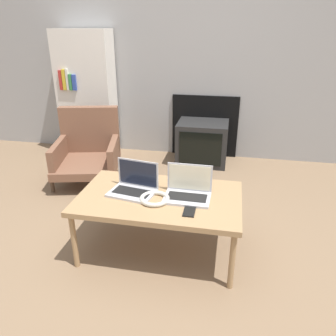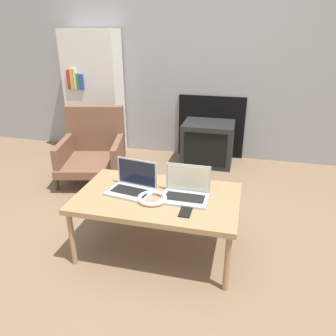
{
  "view_description": "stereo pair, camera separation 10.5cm",
  "coord_description": "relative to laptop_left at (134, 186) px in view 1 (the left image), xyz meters",
  "views": [
    {
      "loc": [
        0.44,
        -1.78,
        1.49
      ],
      "look_at": [
        0.0,
        0.43,
        0.51
      ],
      "focal_mm": 35.0,
      "sensor_mm": 36.0,
      "label": 1
    },
    {
      "loc": [
        0.54,
        -1.75,
        1.49
      ],
      "look_at": [
        0.0,
        0.43,
        0.51
      ],
      "focal_mm": 35.0,
      "sensor_mm": 36.0,
      "label": 2
    }
  ],
  "objects": [
    {
      "name": "table",
      "position": [
        0.18,
        -0.03,
        -0.08
      ],
      "size": [
        1.09,
        0.66,
        0.43
      ],
      "color": "#9E7A51",
      "rests_on": "ground_plane"
    },
    {
      "name": "headphones",
      "position": [
        0.17,
        -0.1,
        -0.03
      ],
      "size": [
        0.2,
        0.2,
        0.03
      ],
      "color": "beige",
      "rests_on": "table"
    },
    {
      "name": "phone",
      "position": [
        0.41,
        -0.19,
        -0.04
      ],
      "size": [
        0.07,
        0.14,
        0.01
      ],
      "color": "black",
      "rests_on": "table"
    },
    {
      "name": "laptop_right",
      "position": [
        0.37,
        0.0,
        0.0
      ],
      "size": [
        0.31,
        0.22,
        0.21
      ],
      "rotation": [
        0.0,
        0.0,
        -0.01
      ],
      "color": "#B2B2B7",
      "rests_on": "table"
    },
    {
      "name": "bookshelf",
      "position": [
        -1.11,
        1.77,
        0.25
      ],
      "size": [
        0.66,
        0.32,
        1.47
      ],
      "color": "silver",
      "rests_on": "ground_plane"
    },
    {
      "name": "wall_back",
      "position": [
        0.19,
        1.97,
        0.8
      ],
      "size": [
        7.0,
        0.08,
        2.6
      ],
      "color": "#999999",
      "rests_on": "ground_plane"
    },
    {
      "name": "laptop_left",
      "position": [
        0.0,
        0.0,
        0.0
      ],
      "size": [
        0.34,
        0.26,
        0.21
      ],
      "rotation": [
        0.0,
        0.0,
        -0.17
      ],
      "color": "#B2B2B7",
      "rests_on": "table"
    },
    {
      "name": "armchair",
      "position": [
        -0.81,
        1.03,
        -0.15
      ],
      "size": [
        0.75,
        0.8,
        0.72
      ],
      "rotation": [
        0.0,
        0.0,
        0.24
      ],
      "color": "brown",
      "rests_on": "ground_plane"
    },
    {
      "name": "tv",
      "position": [
        0.31,
        1.69,
        -0.24
      ],
      "size": [
        0.57,
        0.47,
        0.48
      ],
      "color": "black",
      "rests_on": "ground_plane"
    },
    {
      "name": "ground_plane",
      "position": [
        0.18,
        -0.16,
        -0.48
      ],
      "size": [
        14.0,
        14.0,
        0.0
      ],
      "primitive_type": "plane",
      "color": "#7A6047"
    }
  ]
}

